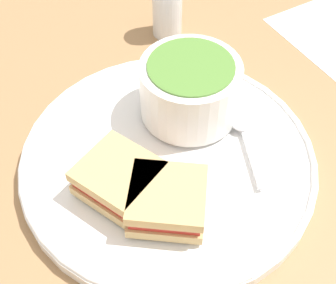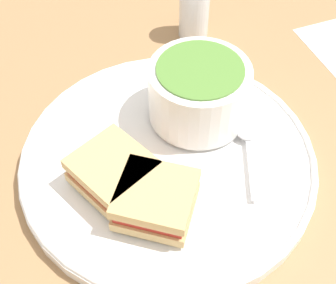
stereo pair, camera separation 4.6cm
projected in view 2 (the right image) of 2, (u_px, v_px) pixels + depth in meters
name	position (u px, v px, depth m)	size (l,w,h in m)	color
ground_plane	(168.00, 165.00, 0.49)	(2.40, 2.40, 0.00)	#9E754C
plate	(168.00, 159.00, 0.48)	(0.30, 0.30, 0.02)	white
soup_bowl	(199.00, 92.00, 0.48)	(0.11, 0.11, 0.06)	white
spoon	(248.00, 136.00, 0.48)	(0.05, 0.10, 0.01)	silver
sandwich_half_near	(113.00, 171.00, 0.44)	(0.09, 0.09, 0.03)	tan
sandwich_half_far	(156.00, 200.00, 0.42)	(0.09, 0.09, 0.03)	tan
salt_shaker	(194.00, 8.00, 0.60)	(0.04, 0.04, 0.08)	silver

